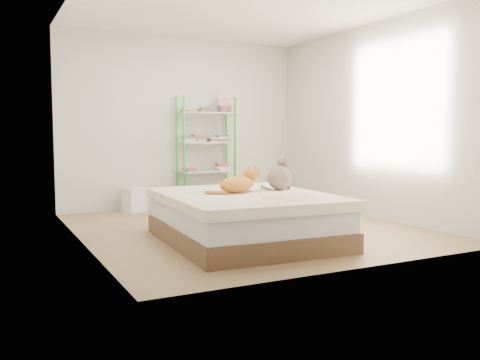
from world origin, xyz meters
TOP-DOWN VIEW (x-y plane):
  - room at (0.00, 0.00)m, footprint 3.81×4.21m
  - bed at (-0.38, -0.71)m, footprint 1.69×2.07m
  - orange_cat at (-0.42, -0.61)m, footprint 0.61×0.47m
  - grey_cat at (0.13, -0.58)m, footprint 0.43×0.41m
  - shelf_unit at (0.31, 1.88)m, footprint 0.91×0.36m
  - cardboard_box at (0.35, 0.94)m, footprint 0.51×0.50m
  - white_bin at (-0.85, 1.85)m, footprint 0.39×0.37m

SIDE VIEW (x-z plane):
  - cardboard_box at x=0.35m, z-range -0.02..0.35m
  - white_bin at x=-0.85m, z-range 0.00..0.36m
  - bed at x=-0.38m, z-range 0.00..0.51m
  - orange_cat at x=-0.42m, z-range 0.51..0.72m
  - grey_cat at x=0.13m, z-range 0.51..0.89m
  - shelf_unit at x=0.31m, z-range -0.03..1.72m
  - room at x=0.00m, z-range 0.00..2.61m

